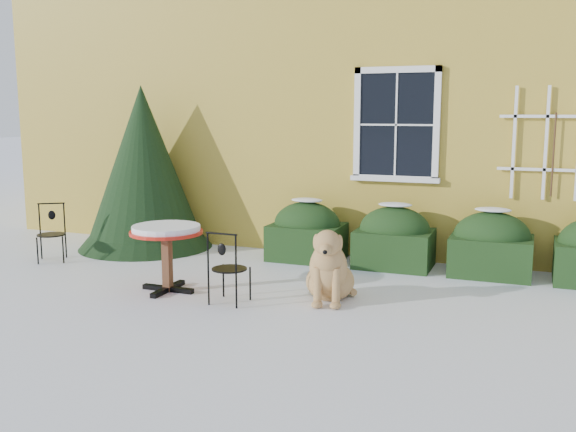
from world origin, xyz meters
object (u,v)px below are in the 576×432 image
at_px(bistro_table, 166,237).
at_px(dog, 329,271).
at_px(evergreen_shrub, 144,183).
at_px(patio_chair_far, 51,232).
at_px(patio_chair_near, 228,267).

relative_size(bistro_table, dog, 0.87).
bearing_deg(evergreen_shrub, patio_chair_far, -119.39).
relative_size(patio_chair_near, patio_chair_far, 1.01).
relative_size(evergreen_shrub, patio_chair_near, 3.06).
height_order(bistro_table, patio_chair_far, patio_chair_far).
height_order(evergreen_shrub, patio_chair_near, evergreen_shrub).
distance_m(patio_chair_near, dog, 1.15).
distance_m(bistro_table, dog, 2.01).
xyz_separation_m(evergreen_shrub, bistro_table, (1.71, -2.12, -0.36)).
bearing_deg(patio_chair_near, evergreen_shrub, -39.97).
bearing_deg(bistro_table, patio_chair_far, 161.71).
bearing_deg(dog, bistro_table, 176.92).
distance_m(patio_chair_near, patio_chair_far, 3.51).
bearing_deg(dog, patio_chair_far, 161.83).
distance_m(evergreen_shrub, dog, 4.16).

